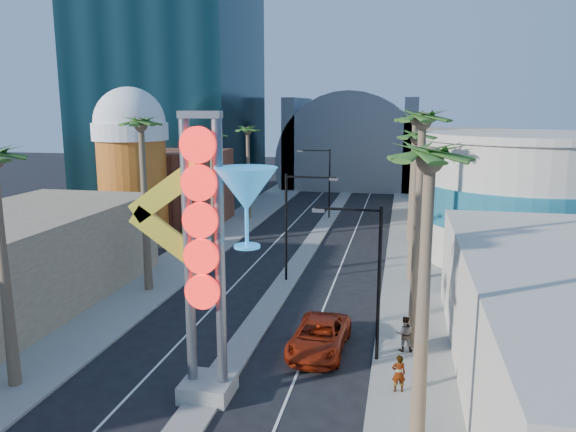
# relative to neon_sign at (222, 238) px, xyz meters

# --- Properties ---
(sidewalk_west) EXTENTS (5.00, 100.00, 0.15)m
(sidewalk_west) POSITION_rel_neon_sign_xyz_m (-10.32, 32.04, -7.23)
(sidewalk_west) COLOR gray
(sidewalk_west) RESTS_ON ground
(sidewalk_east) EXTENTS (5.00, 100.00, 0.15)m
(sidewalk_east) POSITION_rel_neon_sign_xyz_m (8.68, 32.04, -7.23)
(sidewalk_east) COLOR gray
(sidewalk_east) RESTS_ON ground
(median) EXTENTS (1.60, 84.00, 0.15)m
(median) POSITION_rel_neon_sign_xyz_m (-0.82, 35.04, -7.23)
(median) COLOR gray
(median) RESTS_ON ground
(hotel_tower) EXTENTS (20.00, 20.00, 50.00)m
(hotel_tower) POSITION_rel_neon_sign_xyz_m (-22.82, 49.04, 17.69)
(hotel_tower) COLOR black
(hotel_tower) RESTS_ON ground
(brick_filler_west) EXTENTS (10.00, 10.00, 8.00)m
(brick_filler_west) POSITION_rel_neon_sign_xyz_m (-16.82, 35.04, -3.31)
(brick_filler_west) COLOR brown
(brick_filler_west) RESTS_ON ground
(filler_east) EXTENTS (10.00, 20.00, 10.00)m
(filler_east) POSITION_rel_neon_sign_xyz_m (15.18, 45.04, -2.31)
(filler_east) COLOR #8C755A
(filler_east) RESTS_ON ground
(beer_mug) EXTENTS (7.00, 7.00, 14.50)m
(beer_mug) POSITION_rel_neon_sign_xyz_m (-17.82, 27.04, 0.54)
(beer_mug) COLOR orange
(beer_mug) RESTS_ON ground
(turquoise_building) EXTENTS (16.60, 16.60, 10.60)m
(turquoise_building) POSITION_rel_neon_sign_xyz_m (17.18, 27.04, -2.06)
(turquoise_building) COLOR beige
(turquoise_building) RESTS_ON ground
(canopy) EXTENTS (22.00, 16.00, 22.00)m
(canopy) POSITION_rel_neon_sign_xyz_m (-0.82, 69.04, -3.00)
(canopy) COLOR slate
(canopy) RESTS_ON ground
(neon_sign) EXTENTS (6.53, 2.60, 12.55)m
(neon_sign) POSITION_rel_neon_sign_xyz_m (0.00, 0.00, 0.00)
(neon_sign) COLOR gray
(neon_sign) RESTS_ON ground
(streetlight_0) EXTENTS (3.79, 0.25, 8.00)m
(streetlight_0) POSITION_rel_neon_sign_xyz_m (-0.27, 17.04, -2.43)
(streetlight_0) COLOR black
(streetlight_0) RESTS_ON ground
(streetlight_1) EXTENTS (3.79, 0.25, 8.00)m
(streetlight_1) POSITION_rel_neon_sign_xyz_m (-1.36, 41.04, -2.43)
(streetlight_1) COLOR black
(streetlight_1) RESTS_ON ground
(streetlight_2) EXTENTS (3.45, 0.25, 8.00)m
(streetlight_2) POSITION_rel_neon_sign_xyz_m (5.91, 5.04, -2.47)
(streetlight_2) COLOR black
(streetlight_2) RESTS_ON ground
(palm_1) EXTENTS (2.40, 2.40, 12.70)m
(palm_1) POSITION_rel_neon_sign_xyz_m (-9.82, 13.04, 3.52)
(palm_1) COLOR brown
(palm_1) RESTS_ON ground
(palm_2) EXTENTS (2.40, 2.40, 11.20)m
(palm_2) POSITION_rel_neon_sign_xyz_m (-9.82, 27.04, 2.17)
(palm_2) COLOR brown
(palm_2) RESTS_ON ground
(palm_3) EXTENTS (2.40, 2.40, 11.20)m
(palm_3) POSITION_rel_neon_sign_xyz_m (-9.82, 39.04, 2.17)
(palm_3) COLOR brown
(palm_3) RESTS_ON ground
(palm_4) EXTENTS (2.40, 2.40, 12.20)m
(palm_4) POSITION_rel_neon_sign_xyz_m (8.18, -2.96, 3.07)
(palm_4) COLOR brown
(palm_4) RESTS_ON ground
(palm_5) EXTENTS (2.40, 2.40, 13.20)m
(palm_5) POSITION_rel_neon_sign_xyz_m (8.18, 7.04, 3.96)
(palm_5) COLOR brown
(palm_5) RESTS_ON ground
(palm_6) EXTENTS (2.40, 2.40, 11.70)m
(palm_6) POSITION_rel_neon_sign_xyz_m (8.18, 19.04, 2.62)
(palm_6) COLOR brown
(palm_6) RESTS_ON ground
(palm_7) EXTENTS (2.40, 2.40, 12.70)m
(palm_7) POSITION_rel_neon_sign_xyz_m (8.18, 31.04, 3.52)
(palm_7) COLOR brown
(palm_7) RESTS_ON ground
(red_pickup) EXTENTS (2.99, 6.04, 1.65)m
(red_pickup) POSITION_rel_neon_sign_xyz_m (3.35, 5.67, -6.48)
(red_pickup) COLOR #95230B
(red_pickup) RESTS_ON ground
(pedestrian_a) EXTENTS (0.70, 0.53, 1.73)m
(pedestrian_a) POSITION_rel_neon_sign_xyz_m (7.49, 1.91, -6.29)
(pedestrian_a) COLOR gray
(pedestrian_a) RESTS_ON sidewalk_east
(pedestrian_b) EXTENTS (1.00, 0.82, 1.88)m
(pedestrian_b) POSITION_rel_neon_sign_xyz_m (7.73, 6.30, -6.21)
(pedestrian_b) COLOR gray
(pedestrian_b) RESTS_ON sidewalk_east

